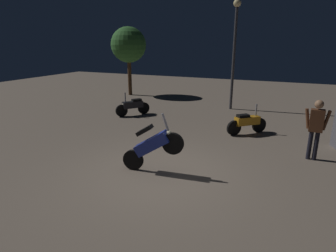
% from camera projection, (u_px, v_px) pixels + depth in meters
% --- Properties ---
extents(ground_plane, '(40.00, 40.00, 0.00)m').
position_uv_depth(ground_plane, '(160.00, 173.00, 7.34)').
color(ground_plane, '#756656').
extents(motorcycle_blue_foreground, '(1.66, 0.42, 1.63)m').
position_uv_depth(motorcycle_blue_foreground, '(152.00, 146.00, 7.20)').
color(motorcycle_blue_foreground, black).
rests_on(motorcycle_blue_foreground, ground_plane).
extents(motorcycle_black_parked_left, '(1.10, 1.37, 1.11)m').
position_uv_depth(motorcycle_black_parked_left, '(133.00, 106.00, 13.05)').
color(motorcycle_black_parked_left, black).
rests_on(motorcycle_black_parked_left, ground_plane).
extents(motorcycle_orange_parked_right, '(1.28, 1.21, 1.11)m').
position_uv_depth(motorcycle_orange_parked_right, '(247.00, 122.00, 10.39)').
color(motorcycle_orange_parked_right, black).
rests_on(motorcycle_orange_parked_right, ground_plane).
extents(person_rider_beside, '(0.67, 0.24, 1.77)m').
position_uv_depth(person_rider_beside, '(316.00, 124.00, 7.92)').
color(person_rider_beside, black).
rests_on(person_rider_beside, ground_plane).
extents(streetlamp_near, '(0.36, 0.36, 5.21)m').
position_uv_depth(streetlamp_near, '(235.00, 42.00, 13.47)').
color(streetlamp_near, '#38383D').
rests_on(streetlamp_near, ground_plane).
extents(tree_left_bg, '(2.18, 2.18, 4.23)m').
position_uv_depth(tree_left_bg, '(128.00, 45.00, 17.38)').
color(tree_left_bg, '#4C331E').
rests_on(tree_left_bg, ground_plane).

